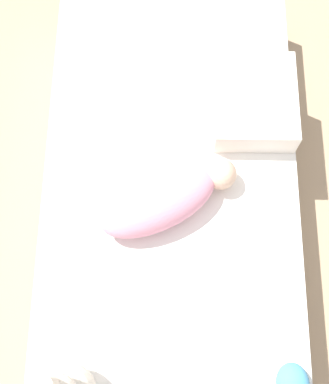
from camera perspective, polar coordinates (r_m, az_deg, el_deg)
ground_plane at (r=2.03m, az=0.57°, el=-1.60°), size 12.00×12.00×0.00m
bed_mattress at (r=1.92m, az=0.60°, el=-0.52°), size 1.57×0.86×0.24m
swaddled_baby at (r=1.72m, az=0.03°, el=-0.76°), size 0.34×0.47×0.14m
pillow at (r=1.90m, az=9.53°, el=9.44°), size 0.34×0.28×0.11m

